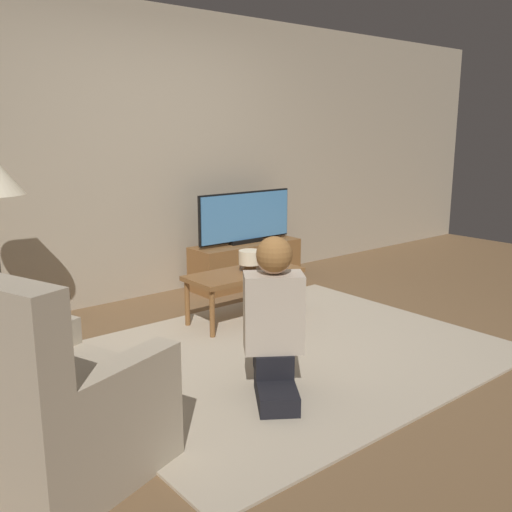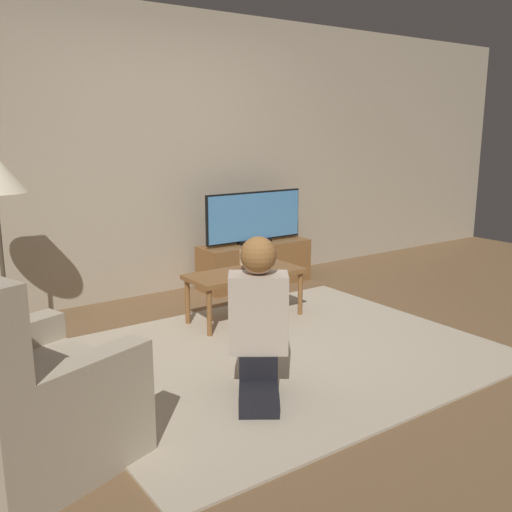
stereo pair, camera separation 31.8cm
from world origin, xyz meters
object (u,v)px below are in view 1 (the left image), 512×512
(tv, at_px, (245,217))
(coffee_table, at_px, (244,277))
(armchair, at_px, (50,411))
(person_kneeling, at_px, (274,314))
(table_lamp, at_px, (250,259))

(tv, distance_m, coffee_table, 1.15)
(armchair, distance_m, person_kneeling, 1.31)
(armchair, distance_m, table_lamp, 2.30)
(tv, bearing_deg, coffee_table, -128.92)
(coffee_table, xyz_separation_m, person_kneeling, (-0.67, -1.13, 0.12))
(armchair, xyz_separation_m, person_kneeling, (1.30, -0.02, 0.18))
(tv, relative_size, armchair, 1.08)
(armchair, bearing_deg, tv, -72.31)
(armchair, relative_size, person_kneeling, 1.08)
(person_kneeling, distance_m, table_lamp, 1.32)
(person_kneeling, bearing_deg, coffee_table, -86.23)
(coffee_table, bearing_deg, tv, 51.08)
(tv, distance_m, armchair, 3.34)
(armchair, bearing_deg, coffee_table, -79.40)
(armchair, relative_size, table_lamp, 5.60)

